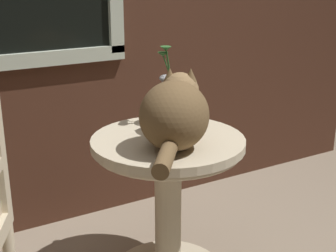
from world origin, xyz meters
TOP-DOWN VIEW (x-y plane):
  - wicker_side_table at (0.18, 0.16)m, footprint 0.61×0.61m
  - cat at (0.16, 0.06)m, footprint 0.42×0.51m
  - pewter_vase_with_ivy at (0.28, 0.31)m, footprint 0.14×0.14m

SIDE VIEW (x-z plane):
  - wicker_side_table at x=0.18m, z-range 0.12..0.76m
  - pewter_vase_with_ivy at x=0.28m, z-range 0.57..0.91m
  - cat at x=0.16m, z-range 0.64..0.91m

